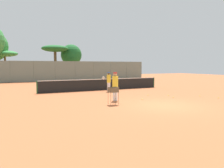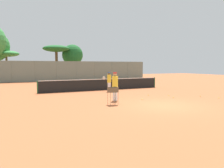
{
  "view_description": "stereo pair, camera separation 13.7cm",
  "coord_description": "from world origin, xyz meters",
  "views": [
    {
      "loc": [
        -8.31,
        -9.91,
        2.32
      ],
      "look_at": [
        -1.43,
        4.03,
        1.0
      ],
      "focal_mm": 35.0,
      "sensor_mm": 36.0,
      "label": 1
    },
    {
      "loc": [
        -8.19,
        -9.97,
        2.32
      ],
      "look_at": [
        -1.43,
        4.03,
        1.0
      ],
      "focal_mm": 35.0,
      "sensor_mm": 36.0,
      "label": 2
    }
  ],
  "objects": [
    {
      "name": "ground_plane",
      "position": [
        0.0,
        0.0,
        0.0
      ],
      "size": [
        80.0,
        80.0,
        0.0
      ],
      "primitive_type": "plane",
      "color": "#B26038"
    },
    {
      "name": "tennis_net",
      "position": [
        0.0,
        8.87,
        0.56
      ],
      "size": [
        11.99,
        0.1,
        1.07
      ],
      "color": "#26592D",
      "rests_on": "ground_plane"
    },
    {
      "name": "back_fence",
      "position": [
        -0.0,
        22.74,
        1.49
      ],
      "size": [
        27.41,
        0.08,
        2.97
      ],
      "color": "slate",
      "rests_on": "ground_plane"
    },
    {
      "name": "tree_0",
      "position": [
        -8.15,
        27.38,
        4.07
      ],
      "size": [
        3.77,
        3.77,
        4.6
      ],
      "color": "brown",
      "rests_on": "ground_plane"
    },
    {
      "name": "tree_2",
      "position": [
        2.59,
        28.71,
        4.2
      ],
      "size": [
        3.7,
        3.7,
        6.08
      ],
      "color": "brown",
      "rests_on": "ground_plane"
    },
    {
      "name": "tree_3",
      "position": [
        -0.58,
        27.22,
        5.03
      ],
      "size": [
        4.43,
        4.43,
        5.7
      ],
      "color": "brown",
      "rests_on": "ground_plane"
    },
    {
      "name": "player_white_outfit",
      "position": [
        0.02,
        7.62,
        0.89
      ],
      "size": [
        0.63,
        0.78,
        1.72
      ],
      "rotation": [
        0.0,
        0.0,
        2.21
      ],
      "color": "white",
      "rests_on": "ground_plane"
    },
    {
      "name": "player_red_cap",
      "position": [
        -1.77,
        2.85,
        0.97
      ],
      "size": [
        0.68,
        0.79,
        1.87
      ],
      "rotation": [
        0.0,
        0.0,
        0.89
      ],
      "color": "white",
      "rests_on": "ground_plane"
    },
    {
      "name": "ball_cart",
      "position": [
        -2.54,
        1.61,
        0.8
      ],
      "size": [
        0.56,
        0.41,
        1.03
      ],
      "color": "brown",
      "rests_on": "ground_plane"
    },
    {
      "name": "tennis_ball_0",
      "position": [
        2.6,
        2.17,
        0.03
      ],
      "size": [
        0.07,
        0.07,
        0.07
      ],
      "primitive_type": "sphere",
      "color": "#D1E54C",
      "rests_on": "ground_plane"
    },
    {
      "name": "tennis_ball_1",
      "position": [
        1.65,
        3.92,
        0.03
      ],
      "size": [
        0.07,
        0.07,
        0.07
      ],
      "primitive_type": "sphere",
      "color": "#D1E54C",
      "rests_on": "ground_plane"
    },
    {
      "name": "tennis_ball_2",
      "position": [
        0.08,
        2.41,
        0.03
      ],
      "size": [
        0.07,
        0.07,
        0.07
      ],
      "primitive_type": "sphere",
      "color": "#D1E54C",
      "rests_on": "ground_plane"
    },
    {
      "name": "tennis_ball_3",
      "position": [
        4.86,
        1.78,
        0.03
      ],
      "size": [
        0.07,
        0.07,
        0.07
      ],
      "primitive_type": "sphere",
      "color": "#D1E54C",
      "rests_on": "ground_plane"
    },
    {
      "name": "tennis_ball_4",
      "position": [
        2.94,
        3.1,
        0.03
      ],
      "size": [
        0.07,
        0.07,
        0.07
      ],
      "primitive_type": "sphere",
      "color": "#D1E54C",
      "rests_on": "ground_plane"
    },
    {
      "name": "tennis_ball_5",
      "position": [
        5.29,
        0.52,
        0.03
      ],
      "size": [
        0.07,
        0.07,
        0.07
      ],
      "primitive_type": "sphere",
      "color": "#D1E54C",
      "rests_on": "ground_plane"
    }
  ]
}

